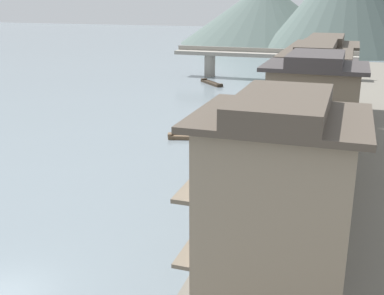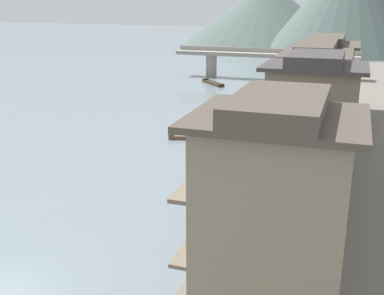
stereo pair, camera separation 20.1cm
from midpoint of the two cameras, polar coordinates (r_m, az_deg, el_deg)
name	(u,v)px [view 1 (the left image)]	position (r m, az deg, el deg)	size (l,w,h in m)	color
riverbank_right	(378,140)	(46.28, 21.28, 0.80)	(18.00, 110.00, 0.69)	#6B665B
boat_moored_nearest	(212,83)	(73.65, 2.27, 7.70)	(4.61, 4.80, 0.48)	#33281E
boat_moored_second	(275,115)	(53.89, 9.82, 3.82)	(1.50, 4.44, 0.53)	#232326
boat_moored_third	(192,137)	(44.72, -0.10, 1.24)	(4.62, 1.99, 0.51)	brown
boat_moored_far	(231,176)	(35.22, 4.51, -3.44)	(2.28, 5.79, 0.46)	#423328
boat_midriver_drifting	(280,105)	(59.58, 10.37, 5.06)	(2.12, 4.92, 0.44)	#33281E
boat_midriver_upstream	(255,131)	(47.33, 7.47, 1.95)	(1.30, 4.34, 0.36)	#232326
house_waterfront_nearest	(276,209)	(18.60, 9.67, -7.28)	(6.49, 5.82, 8.74)	gray
house_waterfront_second	(284,177)	(25.54, 10.69, -3.52)	(5.26, 8.16, 6.14)	#7F705B
house_waterfront_tall	(311,122)	(31.83, 13.89, 2.98)	(6.63, 5.46, 8.74)	#7F705B
house_waterfront_narrow	(313,100)	(38.96, 14.11, 5.55)	(5.58, 8.23, 8.74)	gray
house_waterfront_far	(323,84)	(46.40, 15.24, 7.33)	(6.06, 6.95, 8.74)	gray
house_waterfront_end	(327,84)	(54.20, 15.78, 7.28)	(6.20, 8.21, 6.14)	brown
stone_bridge	(262,59)	(78.88, 8.36, 10.46)	(29.44, 2.40, 4.86)	gray
hill_far_west	(265,13)	(142.51, 8.66, 15.63)	(48.16, 48.16, 16.84)	#4C5B56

